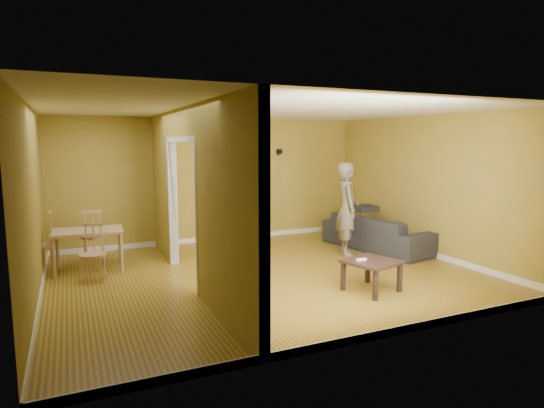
% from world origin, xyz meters
% --- Properties ---
extents(room_shell, '(6.50, 6.50, 6.50)m').
position_xyz_m(room_shell, '(0.00, 0.00, 1.30)').
color(room_shell, '#A88428').
rests_on(room_shell, ground).
extents(partition, '(0.22, 5.50, 2.60)m').
position_xyz_m(partition, '(-1.20, 0.00, 1.30)').
color(partition, '#B48D38').
rests_on(partition, ground).
extents(wall_speaker, '(0.10, 0.10, 0.10)m').
position_xyz_m(wall_speaker, '(1.50, 2.69, 1.90)').
color(wall_speaker, black).
rests_on(wall_speaker, room_shell).
extents(sofa, '(2.45, 1.37, 0.88)m').
position_xyz_m(sofa, '(2.70, 0.68, 0.44)').
color(sofa, black).
rests_on(sofa, ground).
extents(person, '(0.91, 0.82, 2.04)m').
position_xyz_m(person, '(1.91, 0.57, 1.02)').
color(person, slate).
rests_on(person, ground).
extents(bookshelf, '(0.74, 0.32, 1.76)m').
position_xyz_m(bookshelf, '(0.72, 2.60, 0.88)').
color(bookshelf, white).
rests_on(bookshelf, ground).
extents(paper_box_navy_a, '(0.40, 0.26, 0.21)m').
position_xyz_m(paper_box_navy_a, '(0.71, 2.56, 0.48)').
color(paper_box_navy_a, navy).
rests_on(paper_box_navy_a, bookshelf).
extents(paper_box_navy_b, '(0.41, 0.27, 0.21)m').
position_xyz_m(paper_box_navy_b, '(0.70, 2.56, 1.17)').
color(paper_box_navy_b, '#1F254A').
rests_on(paper_box_navy_b, bookshelf).
extents(paper_box_navy_c, '(0.45, 0.29, 0.23)m').
position_xyz_m(paper_box_navy_c, '(0.71, 2.56, 1.41)').
color(paper_box_navy_c, '#121853').
rests_on(paper_box_navy_c, bookshelf).
extents(coffee_table, '(0.67, 0.67, 0.45)m').
position_xyz_m(coffee_table, '(1.03, -1.39, 0.38)').
color(coffee_table, black).
rests_on(coffee_table, ground).
extents(game_controller, '(0.16, 0.04, 0.03)m').
position_xyz_m(game_controller, '(0.89, -1.34, 0.46)').
color(game_controller, white).
rests_on(game_controller, coffee_table).
extents(dining_table, '(1.08, 0.72, 0.68)m').
position_xyz_m(dining_table, '(-2.57, 1.41, 0.60)').
color(dining_table, tan).
rests_on(dining_table, ground).
extents(chair_left, '(0.48, 0.48, 1.01)m').
position_xyz_m(chair_left, '(-3.29, 1.46, 0.51)').
color(chair_left, tan).
rests_on(chair_left, ground).
extents(chair_near, '(0.49, 0.49, 0.87)m').
position_xyz_m(chair_near, '(-2.55, 0.74, 0.44)').
color(chair_near, tan).
rests_on(chair_near, ground).
extents(chair_far, '(0.47, 0.47, 0.94)m').
position_xyz_m(chair_far, '(-2.46, 2.01, 0.47)').
color(chair_far, '#D5BA89').
rests_on(chair_far, ground).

